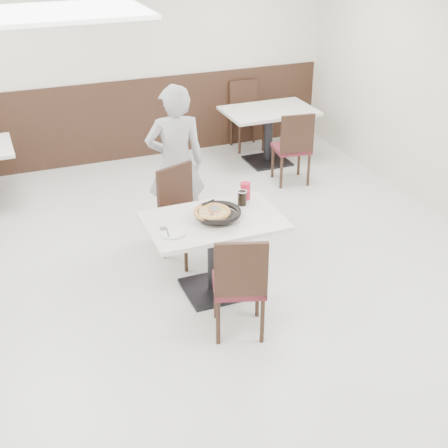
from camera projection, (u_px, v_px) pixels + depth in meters
name	position (u px, v px, depth m)	size (l,w,h in m)	color
floor	(212.00, 286.00, 5.90)	(7.00, 7.00, 0.00)	#A6A6A1
wall_back	(115.00, 58.00, 8.12)	(6.00, 0.04, 2.80)	beige
wainscot_back	(121.00, 121.00, 8.50)	(5.90, 0.03, 1.10)	black
fluo_panel_a	(18.00, 15.00, 2.88)	(1.20, 0.60, 0.02)	white
main_table	(214.00, 256.00, 5.66)	(1.20, 0.80, 0.75)	silver
chair_near	(239.00, 282.00, 5.09)	(0.42, 0.42, 0.95)	black
chair_far	(188.00, 216.00, 6.14)	(0.42, 0.42, 0.95)	black
trivet	(212.00, 218.00, 5.46)	(0.12, 0.12, 0.04)	black
pizza_pan	(218.00, 215.00, 5.46)	(0.32, 0.32, 0.01)	black
pizza	(212.00, 214.00, 5.44)	(0.30, 0.30, 0.02)	tan
pizza_server	(215.00, 208.00, 5.47)	(0.08, 0.10, 0.00)	white
napkin	(172.00, 234.00, 5.24)	(0.15, 0.15, 0.00)	silver
side_plate	(173.00, 233.00, 5.23)	(0.20, 0.20, 0.01)	silver
fork	(168.00, 232.00, 5.23)	(0.02, 0.17, 0.00)	white
cola_glass	(242.00, 198.00, 5.71)	(0.08, 0.08, 0.13)	black
red_cup	(245.00, 191.00, 5.81)	(0.10, 0.10, 0.16)	#B2142B
diner_person	(176.00, 164.00, 6.40)	(0.61, 0.40, 1.66)	#A4A3A8
bg_table_right	(268.00, 136.00, 8.48)	(1.20, 0.80, 0.75)	silver
bg_chair_right_near	(291.00, 147.00, 7.84)	(0.42, 0.42, 0.95)	black
bg_chair_right_far	(247.00, 116.00, 8.92)	(0.42, 0.42, 0.95)	black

